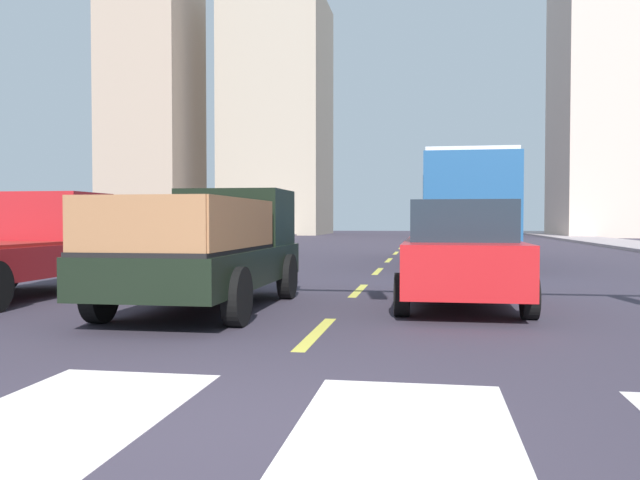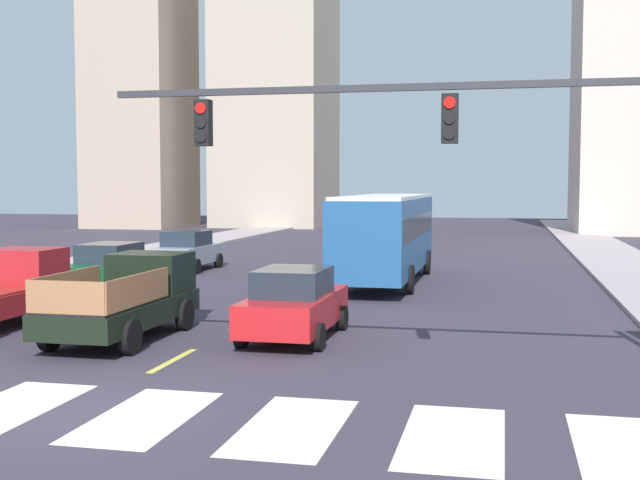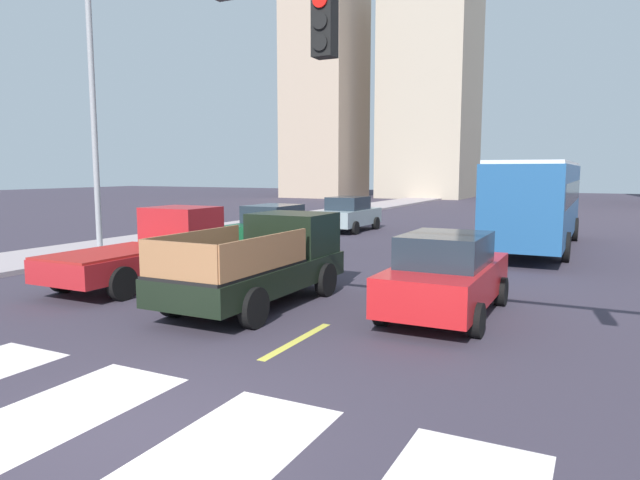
{
  "view_description": "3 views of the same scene",
  "coord_description": "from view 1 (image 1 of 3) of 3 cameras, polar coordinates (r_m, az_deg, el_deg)",
  "views": [
    {
      "loc": [
        1.38,
        -4.07,
        1.42
      ],
      "look_at": [
        -1.62,
        14.02,
        0.85
      ],
      "focal_mm": 37.0,
      "sensor_mm": 36.0,
      "label": 1
    },
    {
      "loc": [
        6.81,
        -11.99,
        3.73
      ],
      "look_at": [
        0.73,
        14.96,
        1.84
      ],
      "focal_mm": 45.88,
      "sensor_mm": 36.0,
      "label": 2
    },
    {
      "loc": [
        4.71,
        -4.47,
        2.99
      ],
      "look_at": [
        -0.56,
        6.02,
        1.55
      ],
      "focal_mm": 31.6,
      "sensor_mm": 36.0,
      "label": 3
    }
  ],
  "objects": [
    {
      "name": "block_mid_left",
      "position": [
        64.87,
        -14.29,
        11.2
      ],
      "size": [
        7.44,
        8.9,
        24.21
      ],
      "primitive_type": "cube",
      "color": "tan",
      "rests_on": "ground"
    },
    {
      "name": "sedan_near_left",
      "position": [
        11.04,
        12.08,
        -1.17
      ],
      "size": [
        2.02,
        4.4,
        1.72
      ],
      "rotation": [
        0.0,
        0.0,
        -0.03
      ],
      "color": "red",
      "rests_on": "ground"
    },
    {
      "name": "lane_dash_6",
      "position": [
        38.12,
        7.32,
        -0.37
      ],
      "size": [
        0.16,
        2.4,
        0.01
      ],
      "primitive_type": "cube",
      "color": "gold",
      "rests_on": "ground"
    },
    {
      "name": "block_mid_right",
      "position": [
        65.59,
        -3.64,
        10.52
      ],
      "size": [
        9.35,
        10.83,
        22.79
      ],
      "primitive_type": "cube",
      "color": "tan",
      "rests_on": "ground"
    },
    {
      "name": "sidewalk_left",
      "position": [
        25.93,
        -22.12,
        -1.33
      ],
      "size": [
        3.73,
        110.0,
        0.15
      ],
      "primitive_type": "cube",
      "color": "#A29397",
      "rests_on": "ground"
    },
    {
      "name": "pickup_dark",
      "position": [
        13.36,
        -24.78,
        -0.53
      ],
      "size": [
        2.18,
        5.2,
        1.96
      ],
      "rotation": [
        0.0,
        0.0,
        0.05
      ],
      "color": "#A61C21",
      "rests_on": "ground"
    },
    {
      "name": "sedan_near_right",
      "position": [
        19.38,
        -14.08,
        0.06
      ],
      "size": [
        2.02,
        4.4,
        1.72
      ],
      "rotation": [
        0.0,
        0.0,
        0.04
      ],
      "color": "#104827",
      "rests_on": "ground"
    },
    {
      "name": "lane_dash_1",
      "position": [
        13.21,
        3.37,
        -4.38
      ],
      "size": [
        0.16,
        2.4,
        0.01
      ],
      "primitive_type": "cube",
      "color": "gold",
      "rests_on": "ground"
    },
    {
      "name": "lane_dash_2",
      "position": [
        18.17,
        5.03,
        -2.7
      ],
      "size": [
        0.16,
        2.4,
        0.01
      ],
      "primitive_type": "cube",
      "color": "gold",
      "rests_on": "ground"
    },
    {
      "name": "lane_dash_7",
      "position": [
        43.11,
        7.56,
        -0.13
      ],
      "size": [
        0.16,
        2.4,
        0.01
      ],
      "primitive_type": "cube",
      "color": "gold",
      "rests_on": "ground"
    },
    {
      "name": "ground_plane",
      "position": [
        4.52,
        -9.24,
        -16.53
      ],
      "size": [
        160.0,
        160.0,
        0.0
      ],
      "primitive_type": "plane",
      "color": "#362F3D"
    },
    {
      "name": "lane_dash_4",
      "position": [
        28.14,
        6.58,
        -1.13
      ],
      "size": [
        0.16,
        2.4,
        0.01
      ],
      "primitive_type": "cube",
      "color": "gold",
      "rests_on": "ground"
    },
    {
      "name": "lane_dash_5",
      "position": [
        33.13,
        7.01,
        -0.69
      ],
      "size": [
        0.16,
        2.4,
        0.01
      ],
      "primitive_type": "cube",
      "color": "gold",
      "rests_on": "ground"
    },
    {
      "name": "lane_dash_0",
      "position": [
        8.3,
        -0.3,
        -8.04
      ],
      "size": [
        0.16,
        2.4,
        0.01
      ],
      "primitive_type": "cube",
      "color": "gold",
      "rests_on": "ground"
    },
    {
      "name": "city_bus",
      "position": [
        22.63,
        12.2,
        3.09
      ],
      "size": [
        2.72,
        10.8,
        3.32
      ],
      "rotation": [
        0.0,
        0.0,
        0.02
      ],
      "color": "#1F5084",
      "rests_on": "ground"
    },
    {
      "name": "pickup_stakebed",
      "position": [
        10.97,
        -9.11,
        -0.77
      ],
      "size": [
        2.18,
        5.2,
        1.96
      ],
      "rotation": [
        0.0,
        0.0,
        -0.01
      ],
      "color": "black",
      "rests_on": "ground"
    },
    {
      "name": "crosswalk_stripe_3",
      "position": [
        5.03,
        -23.04,
        -14.7
      ],
      "size": [
        1.49,
        3.28,
        0.01
      ],
      "primitive_type": "cube",
      "color": "silver",
      "rests_on": "ground"
    },
    {
      "name": "sedan_mid",
      "position": [
        26.48,
        -8.07,
        0.54
      ],
      "size": [
        2.02,
        4.4,
        1.72
      ],
      "rotation": [
        0.0,
        0.0,
        -0.02
      ],
      "color": "gray",
      "rests_on": "ground"
    },
    {
      "name": "crosswalk_stripe_4",
      "position": [
        4.31,
        7.16,
        -17.41
      ],
      "size": [
        1.49,
        3.28,
        0.01
      ],
      "primitive_type": "cube",
      "color": "silver",
      "rests_on": "ground"
    },
    {
      "name": "lane_dash_3",
      "position": [
        23.15,
        5.97,
        -1.75
      ],
      "size": [
        0.16,
        2.4,
        0.01
      ],
      "primitive_type": "cube",
      "color": "gold",
      "rests_on": "ground"
    }
  ]
}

